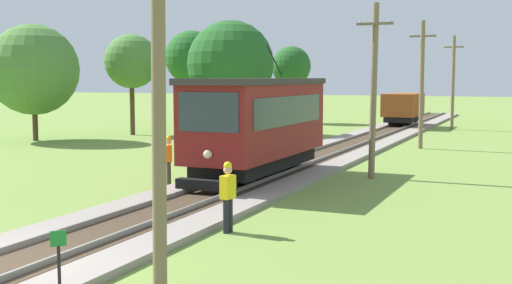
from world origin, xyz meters
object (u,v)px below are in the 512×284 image
object	(u,v)px
utility_pole_foreground	(159,93)
utility_pole_far	(453,82)
tree_right_far	(131,62)
red_tram	(258,123)
tree_right_near	(33,70)
freight_car	(403,107)
utility_pole_near_tram	(374,88)
tree_left_far	(231,64)
tree_left_near	(192,58)
tree_horizon	(291,66)
track_worker	(228,194)
utility_pole_mid	(422,83)
trackside_signal_marker	(59,259)
second_worker	(169,158)

from	to	relation	value
utility_pole_foreground	utility_pole_far	xyz separation A→B (m)	(0.00, 41.02, -0.06)
utility_pole_foreground	tree_right_far	distance (m)	33.96
red_tram	tree_right_near	bearing A→B (deg)	153.79
freight_car	utility_pole_far	bearing A→B (deg)	-7.88
utility_pole_far	tree_right_far	distance (m)	23.30
utility_pole_near_tram	utility_pole_far	xyz separation A→B (m)	(0.00, 25.51, 0.11)
utility_pole_near_tram	tree_left_far	xyz separation A→B (m)	(-13.30, 15.35, 1.31)
red_tram	utility_pole_far	xyz separation A→B (m)	(3.70, 28.10, 1.35)
utility_pole_foreground	tree_left_near	distance (m)	43.45
tree_left_far	tree_horizon	bearing A→B (deg)	90.77
track_worker	utility_pole_near_tram	bearing A→B (deg)	93.76
utility_pole_mid	tree_right_near	size ratio (longest dim) A/B	0.97
track_worker	tree_left_near	size ratio (longest dim) A/B	0.23
trackside_signal_marker	utility_pole_far	bearing A→B (deg)	87.40
tree_right_near	utility_pole_mid	bearing A→B (deg)	11.83
red_tram	track_worker	size ratio (longest dim) A/B	4.79
tree_right_far	trackside_signal_marker	bearing A→B (deg)	-58.47
utility_pole_mid	utility_pole_far	xyz separation A→B (m)	(0.00, 14.24, 0.01)
utility_pole_foreground	utility_pole_mid	distance (m)	26.78
utility_pole_far	tree_left_far	distance (m)	16.78
freight_car	tree_left_far	bearing A→B (deg)	-131.98
freight_car	utility_pole_near_tram	world-z (taller)	utility_pole_near_tram
utility_pole_mid	tree_right_near	bearing A→B (deg)	-168.17
tree_left_far	tree_horizon	size ratio (longest dim) A/B	1.18
track_worker	tree_right_far	xyz separation A→B (m)	(-18.03, 22.81, 3.92)
tree_right_far	freight_car	bearing A→B (deg)	41.14
second_worker	tree_right_near	bearing A→B (deg)	-67.70
freight_car	utility_pole_far	distance (m)	4.23
track_worker	second_worker	size ratio (longest dim) A/B	1.00
utility_pole_foreground	track_worker	world-z (taller)	utility_pole_foreground
utility_pole_foreground	tree_horizon	size ratio (longest dim) A/B	1.08
red_tram	freight_car	xyz separation A→B (m)	(-0.00, 28.61, -0.64)
tree_left_near	trackside_signal_marker	bearing A→B (deg)	-64.46
utility_pole_near_tram	tree_left_near	bearing A→B (deg)	131.73
utility_pole_near_tram	track_worker	distance (m)	10.73
utility_pole_far	tree_right_far	world-z (taller)	utility_pole_far
utility_pole_foreground	track_worker	bearing A→B (deg)	103.22
tree_left_far	tree_right_far	distance (m)	6.61
freight_car	utility_pole_far	size ratio (longest dim) A/B	0.75
utility_pole_near_tram	utility_pole_mid	distance (m)	11.27
red_tram	tree_right_far	bearing A→B (deg)	135.95
freight_car	utility_pole_mid	bearing A→B (deg)	-75.92
freight_car	utility_pole_foreground	world-z (taller)	utility_pole_foreground
second_worker	trackside_signal_marker	bearing A→B (deg)	78.82
red_tram	utility_pole_foreground	world-z (taller)	utility_pole_foreground
red_tram	tree_left_near	distance (m)	30.56
freight_car	tree_horizon	world-z (taller)	tree_horizon
utility_pole_far	second_worker	xyz separation A→B (m)	(-6.30, -30.15, -2.56)
utility_pole_near_tram	tree_left_far	world-z (taller)	tree_left_far
utility_pole_foreground	utility_pole_near_tram	world-z (taller)	utility_pole_foreground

